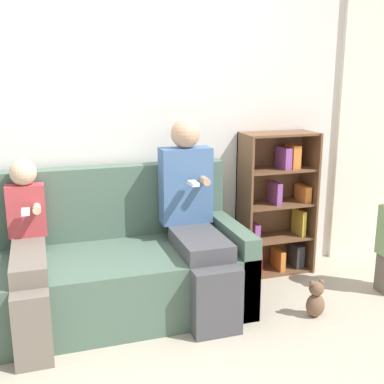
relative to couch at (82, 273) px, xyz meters
The scene contains 8 objects.
ground_plane 0.61m from the couch, 79.26° to the right, with size 14.00×14.00×0.00m, color #B2A893.
back_wall 1.08m from the couch, 77.25° to the left, with size 10.00×0.06×2.55m.
curtain_panel 2.62m from the couch, ahead, with size 0.58×0.04×2.22m.
couch is the anchor object (origin of this frame).
adult_seated 0.85m from the couch, ahead, with size 0.36×0.82×1.28m.
child_seated 0.42m from the couch, 154.31° to the right, with size 0.24×0.82×1.05m.
bookshelf 1.62m from the couch, 10.36° to the left, with size 0.59×0.29×1.14m.
teddy_bear 1.57m from the couch, 19.45° to the right, with size 0.13×0.11×0.26m.
Camera 1 is at (-0.31, -2.53, 1.59)m, focal length 45.00 mm.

